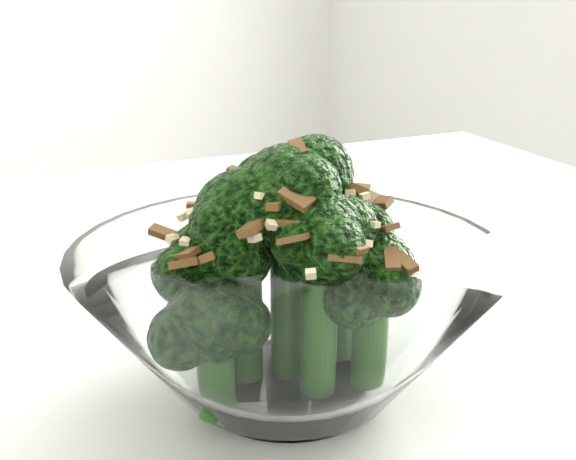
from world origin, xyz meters
TOP-DOWN VIEW (x-y plane):
  - table at (-0.04, -0.14)m, footprint 1.35×1.05m
  - broccoli_dish at (0.02, -0.30)m, footprint 0.23×0.23m

SIDE VIEW (x-z plane):
  - table at x=-0.04m, z-range 0.31..1.06m
  - broccoli_dish at x=0.02m, z-range 0.73..0.88m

